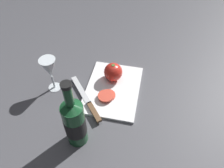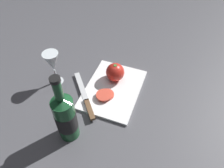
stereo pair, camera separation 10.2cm
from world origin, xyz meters
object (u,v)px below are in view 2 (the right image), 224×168
Objects in this scene: knife at (88,104)px; tomato_slice_stack_near at (105,95)px; whole_tomato at (115,72)px; wine_bottle at (66,117)px; wine_glass at (52,63)px.

tomato_slice_stack_near reaches higher than knife.
whole_tomato is 1.05× the size of tomato_slice_stack_near.
wine_bottle reaches higher than wine_glass.
wine_glass is at bearing -140.40° from wine_bottle.
wine_glass is 0.74× the size of knife.
knife is at bearing -17.32° from whole_tomato.
whole_tomato reaches higher than knife.
wine_bottle is 1.35× the size of knife.
wine_glass is at bearing -93.18° from tomato_slice_stack_near.
tomato_slice_stack_near is (-0.22, 0.07, -0.10)m from wine_bottle.
wine_bottle is 0.25m from tomato_slice_stack_near.
wine_bottle is at bearing 135.75° from knife.
knife is 0.09m from tomato_slice_stack_near.
wine_bottle is 0.36m from whole_tomato.
whole_tomato is at bearing 168.28° from wine_bottle.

